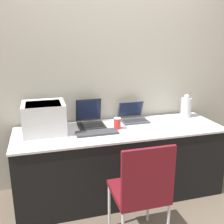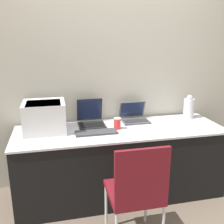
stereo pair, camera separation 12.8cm
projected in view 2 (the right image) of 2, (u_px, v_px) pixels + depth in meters
The scene contains 10 objects.
ground_plane at pixel (128, 211), 2.62m from camera, with size 14.00×14.00×0.00m, color #6B5B4C.
wall_back at pixel (112, 71), 2.97m from camera, with size 8.00×0.05×2.60m.
table at pixel (120, 162), 2.83m from camera, with size 2.17×0.70×0.75m.
printer at pixel (44, 116), 2.62m from camera, with size 0.41×0.38×0.31m.
laptop_left at pixel (91, 119), 2.85m from camera, with size 0.28×0.32×0.27m.
laptop_right at pixel (134, 117), 2.98m from camera, with size 0.30×0.29×0.21m.
external_keyboard at pixel (96, 132), 2.60m from camera, with size 0.42×0.15×0.02m.
coffee_cup at pixel (117, 123), 2.72m from camera, with size 0.07×0.07×0.12m.
metal_pitcher at pixel (189, 108), 3.08m from camera, with size 0.12×0.12×0.28m.
chair at pixel (137, 189), 2.03m from camera, with size 0.41×0.43×0.93m.
Camera 2 is at (-0.66, -2.15, 1.68)m, focal length 42.00 mm.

